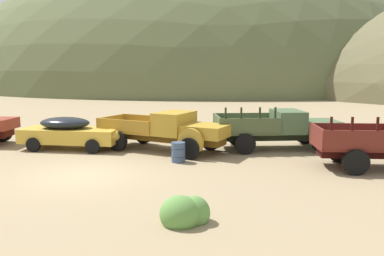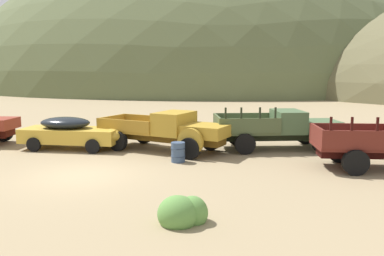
{
  "view_description": "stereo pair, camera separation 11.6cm",
  "coord_description": "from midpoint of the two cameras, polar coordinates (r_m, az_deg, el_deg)",
  "views": [
    {
      "loc": [
        7.09,
        -12.73,
        3.88
      ],
      "look_at": [
        3.05,
        4.83,
        1.17
      ],
      "focal_mm": 36.82,
      "sensor_mm": 36.0,
      "label": 1
    },
    {
      "loc": [
        7.2,
        -12.7,
        3.88
      ],
      "look_at": [
        3.05,
        4.83,
        1.17
      ],
      "focal_mm": 36.82,
      "sensor_mm": 36.0,
      "label": 2
    }
  ],
  "objects": [
    {
      "name": "ground_plane",
      "position": [
        15.09,
        -15.57,
        -6.68
      ],
      "size": [
        300.0,
        300.0,
        0.0
      ],
      "primitive_type": "plane",
      "color": "#998460"
    },
    {
      "name": "hill_far_right",
      "position": [
        83.03,
        -0.84,
        5.87
      ],
      "size": [
        93.06,
        69.58,
        51.84
      ],
      "primitive_type": "ellipsoid",
      "color": "#56603D",
      "rests_on": "ground"
    },
    {
      "name": "hill_far_left",
      "position": [
        97.31,
        24.85,
        5.48
      ],
      "size": [
        119.19,
        82.25,
        29.27
      ],
      "primitive_type": "ellipsoid",
      "color": "brown",
      "rests_on": "ground"
    },
    {
      "name": "car_faded_yellow",
      "position": [
        20.03,
        -16.57,
        -0.61
      ],
      "size": [
        5.14,
        2.29,
        1.57
      ],
      "rotation": [
        0.0,
        0.0,
        0.08
      ],
      "color": "gold",
      "rests_on": "ground"
    },
    {
      "name": "truck_mustard",
      "position": [
        18.57,
        -2.61,
        -0.4
      ],
      "size": [
        6.67,
        3.66,
        1.89
      ],
      "rotation": [
        0.0,
        0.0,
        -0.25
      ],
      "color": "#593D12",
      "rests_on": "ground"
    },
    {
      "name": "truck_weathered_green",
      "position": [
        19.76,
        13.56,
        -0.07
      ],
      "size": [
        6.32,
        3.9,
        2.16
      ],
      "rotation": [
        0.0,
        0.0,
        0.3
      ],
      "color": "#232B1B",
      "rests_on": "ground"
    },
    {
      "name": "oil_drum_by_truck",
      "position": [
        16.57,
        -1.83,
        -3.52
      ],
      "size": [
        0.62,
        0.62,
        0.84
      ],
      "color": "#384C6B",
      "rests_on": "ground"
    },
    {
      "name": "bush_back_edge",
      "position": [
        10.21,
        -1.16,
        -12.28
      ],
      "size": [
        1.25,
        1.07,
        0.95
      ],
      "color": "#5B8E42",
      "rests_on": "ground"
    }
  ]
}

